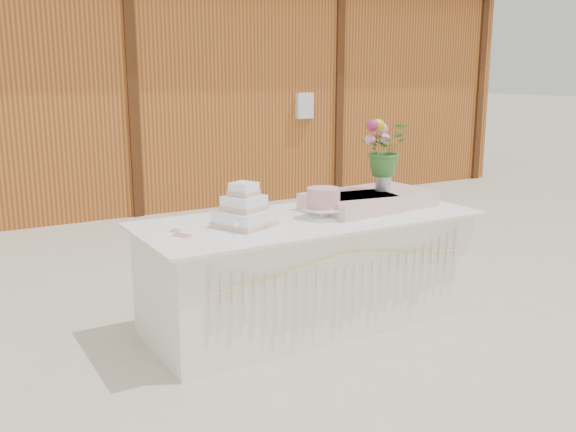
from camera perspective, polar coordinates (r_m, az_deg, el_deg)
The scene contains 9 objects.
ground at distance 4.68m, azimuth 1.88°, elevation -9.34°, with size 80.00×80.00×0.00m, color beige.
barn at distance 9.94m, azimuth -17.20°, elevation 11.68°, with size 12.60×4.60×3.30m.
cake_table at distance 4.54m, azimuth 1.94°, elevation -4.83°, with size 2.40×1.00×0.77m.
wedding_cake at distance 4.17m, azimuth -3.91°, elevation 0.40°, with size 0.42×0.42×0.29m.
pink_cake_stand at distance 4.41m, azimuth 3.16°, elevation 1.32°, with size 0.29×0.29×0.21m.
satin_runner at distance 4.79m, azimuth 7.22°, elevation 1.44°, with size 0.94×0.54×0.12m, color beige.
flower_vase at distance 4.83m, azimuth 8.46°, elevation 3.20°, with size 0.12×0.12×0.16m, color #B5B5BA.
bouquet at distance 4.79m, azimuth 8.57°, elevation 6.47°, with size 0.35×0.31×0.39m, color #396F2C.
loose_flowers at distance 4.10m, azimuth -10.18°, elevation -1.26°, with size 0.14×0.34×0.02m, color pink, non-canonical shape.
Camera 1 is at (-2.31, -3.67, 1.75)m, focal length 40.00 mm.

